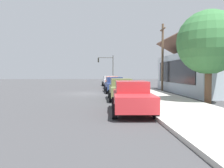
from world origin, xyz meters
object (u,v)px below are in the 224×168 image
car_olive (121,89)px  shade_tree (209,42)px  car_cherry (132,97)px  car_coral (112,82)px  car_navy (114,85)px  fire_hydrant_red (120,83)px  car_silver (109,81)px  traffic_light_main (107,65)px  utility_pole_wooden (163,56)px

car_olive → shade_tree: shade_tree is taller
car_cherry → shade_tree: 7.10m
car_coral → car_cherry: 19.15m
car_coral → car_navy: bearing=0.8°
car_navy → fire_hydrant_red: bearing=169.5°
car_silver → traffic_light_main: 5.00m
car_coral → car_olive: 13.29m
car_silver → car_navy: (12.65, 0.05, -0.00)m
car_cherry → car_olive: bearing=-177.4°
car_cherry → fire_hydrant_red: bearing=179.2°
utility_pole_wooden → fire_hydrant_red: utility_pole_wooden is taller
car_navy → car_cherry: size_ratio=1.02×
car_olive → fire_hydrant_red: 16.57m
car_coral → fire_hydrant_red: (-3.21, 1.40, -0.32)m
traffic_light_main → utility_pole_wooden: size_ratio=0.69×
car_coral → utility_pole_wooden: 8.10m
car_coral → car_olive: size_ratio=1.00×
utility_pole_wooden → shade_tree: bearing=0.2°
car_olive → car_cherry: size_ratio=0.95×
traffic_light_main → utility_pole_wooden: utility_pole_wooden is taller
car_silver → shade_tree: bearing=11.7°
car_cherry → car_silver: bearing=-176.9°
fire_hydrant_red → utility_pole_wooden: bearing=25.5°
car_coral → fire_hydrant_red: 3.52m
car_silver → shade_tree: (22.11, 5.56, 3.17)m
traffic_light_main → shade_tree: bearing=12.2°
car_navy → car_cherry: bearing=-1.7°
fire_hydrant_red → car_navy: bearing=-8.7°
car_silver → fire_hydrant_red: bearing=24.9°
car_navy → car_olive: bearing=-1.3°
shade_tree → utility_pole_wooden: (-10.77, -0.03, -0.06)m
car_olive → traffic_light_main: bearing=-178.6°
car_navy → car_silver: bearing=178.4°
traffic_light_main → fire_hydrant_red: size_ratio=7.32×
car_navy → car_cherry: 12.67m
car_olive → shade_tree: 6.84m
car_cherry → fire_hydrant_red: car_cherry is taller
car_olive → shade_tree: (2.65, 5.45, 3.18)m
car_navy → car_cherry: (12.67, 0.03, -0.00)m
car_silver → utility_pole_wooden: 12.99m
car_cherry → utility_pole_wooden: 15.33m
shade_tree → fire_hydrant_red: 19.88m
car_cherry → shade_tree: size_ratio=0.78×
car_silver → car_coral: bearing=-1.2°
utility_pole_wooden → car_cherry: bearing=-21.3°
shade_tree → utility_pole_wooden: size_ratio=0.81×
car_olive → traffic_light_main: traffic_light_main is taller
car_navy → fire_hydrant_red: 9.82m
car_navy → traffic_light_main: size_ratio=0.93×
shade_tree → car_coral: bearing=-161.2°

